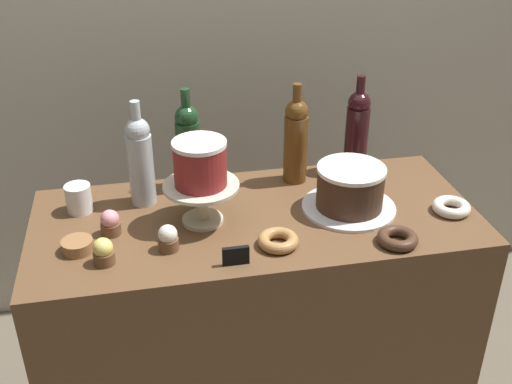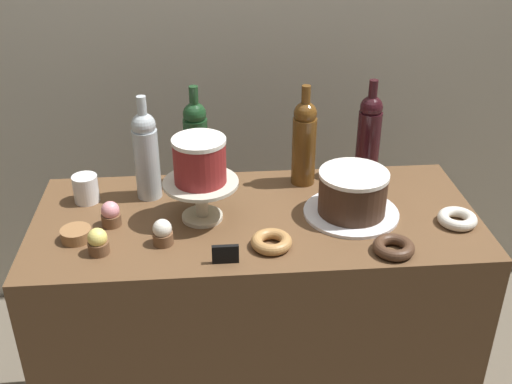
# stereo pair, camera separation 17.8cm
# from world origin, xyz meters

# --- Properties ---
(back_wall) EXTENTS (6.00, 0.05, 2.60)m
(back_wall) POSITION_xyz_m (0.00, 0.86, 1.30)
(back_wall) COLOR #BCB7A8
(back_wall) RESTS_ON ground_plane
(display_counter) EXTENTS (1.30, 0.57, 0.88)m
(display_counter) POSITION_xyz_m (0.00, 0.00, 0.44)
(display_counter) COLOR brown
(display_counter) RESTS_ON ground_plane
(cake_stand_pedestal) EXTENTS (0.22, 0.22, 0.12)m
(cake_stand_pedestal) POSITION_xyz_m (-0.16, -0.00, 0.97)
(cake_stand_pedestal) COLOR beige
(cake_stand_pedestal) RESTS_ON display_counter
(white_layer_cake) EXTENTS (0.15, 0.15, 0.13)m
(white_layer_cake) POSITION_xyz_m (-0.16, -0.00, 1.07)
(white_layer_cake) COLOR maroon
(white_layer_cake) RESTS_ON cake_stand_pedestal
(silver_serving_platter) EXTENTS (0.28, 0.28, 0.01)m
(silver_serving_platter) POSITION_xyz_m (0.28, -0.01, 0.89)
(silver_serving_platter) COLOR white
(silver_serving_platter) RESTS_ON display_counter
(chocolate_round_cake) EXTENTS (0.20, 0.20, 0.13)m
(chocolate_round_cake) POSITION_xyz_m (0.28, -0.01, 0.96)
(chocolate_round_cake) COLOR #3D2619
(chocolate_round_cake) RESTS_ON silver_serving_platter
(wine_bottle_amber) EXTENTS (0.08, 0.08, 0.33)m
(wine_bottle_amber) POSITION_xyz_m (0.17, 0.20, 1.03)
(wine_bottle_amber) COLOR #5B3814
(wine_bottle_amber) RESTS_ON display_counter
(wine_bottle_clear) EXTENTS (0.08, 0.08, 0.33)m
(wine_bottle_clear) POSITION_xyz_m (-0.32, 0.15, 1.03)
(wine_bottle_clear) COLOR #B2BCC1
(wine_bottle_clear) RESTS_ON display_counter
(wine_bottle_dark_red) EXTENTS (0.08, 0.08, 0.33)m
(wine_bottle_dark_red) POSITION_xyz_m (0.38, 0.23, 1.03)
(wine_bottle_dark_red) COLOR black
(wine_bottle_dark_red) RESTS_ON display_counter
(wine_bottle_green) EXTENTS (0.08, 0.08, 0.33)m
(wine_bottle_green) POSITION_xyz_m (-0.17, 0.22, 1.03)
(wine_bottle_green) COLOR #193D1E
(wine_bottle_green) RESTS_ON display_counter
(cupcake_vanilla) EXTENTS (0.06, 0.06, 0.07)m
(cupcake_vanilla) POSITION_xyz_m (-0.26, -0.12, 0.92)
(cupcake_vanilla) COLOR brown
(cupcake_vanilla) RESTS_ON display_counter
(cupcake_lemon) EXTENTS (0.06, 0.06, 0.07)m
(cupcake_lemon) POSITION_xyz_m (-0.43, -0.15, 0.92)
(cupcake_lemon) COLOR brown
(cupcake_lemon) RESTS_ON display_counter
(cupcake_strawberry) EXTENTS (0.06, 0.06, 0.07)m
(cupcake_strawberry) POSITION_xyz_m (-0.42, -0.01, 0.92)
(cupcake_strawberry) COLOR brown
(cupcake_strawberry) RESTS_ON display_counter
(donut_sugar) EXTENTS (0.11, 0.11, 0.03)m
(donut_sugar) POSITION_xyz_m (0.57, -0.09, 0.90)
(donut_sugar) COLOR silver
(donut_sugar) RESTS_ON display_counter
(donut_chocolate) EXTENTS (0.11, 0.11, 0.03)m
(donut_chocolate) POSITION_xyz_m (0.35, -0.22, 0.90)
(donut_chocolate) COLOR #472D1E
(donut_chocolate) RESTS_ON display_counter
(donut_maple) EXTENTS (0.11, 0.11, 0.03)m
(donut_maple) POSITION_xyz_m (0.03, -0.16, 0.90)
(donut_maple) COLOR #B27F47
(donut_maple) RESTS_ON display_counter
(cookie_stack) EXTENTS (0.08, 0.08, 0.03)m
(cookie_stack) POSITION_xyz_m (-0.50, -0.08, 0.90)
(cookie_stack) COLOR olive
(cookie_stack) RESTS_ON display_counter
(price_sign_chalkboard) EXTENTS (0.07, 0.01, 0.05)m
(price_sign_chalkboard) POSITION_xyz_m (-0.10, -0.23, 0.91)
(price_sign_chalkboard) COLOR black
(price_sign_chalkboard) RESTS_ON display_counter
(coffee_cup_ceramic) EXTENTS (0.08, 0.08, 0.08)m
(coffee_cup_ceramic) POSITION_xyz_m (-0.51, 0.13, 0.92)
(coffee_cup_ceramic) COLOR white
(coffee_cup_ceramic) RESTS_ON display_counter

